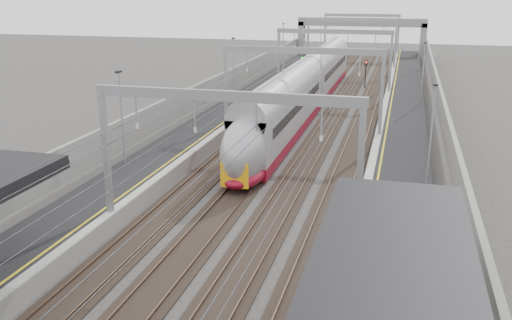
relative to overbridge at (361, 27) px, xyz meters
The scene contains 11 objects.
platform_left 55.79m from the overbridge, 98.28° to the right, with size 4.00×120.00×1.00m, color black.
platform_right 55.79m from the overbridge, 81.72° to the right, with size 4.00×120.00×1.00m, color black.
tracks 55.25m from the overbridge, 90.00° to the right, with size 11.40×140.00×0.20m.
overhead_line 48.39m from the overbridge, 90.00° to the right, with size 13.00×140.00×6.60m.
overbridge is the anchor object (origin of this frame).
wall_left 56.25m from the overbridge, 101.51° to the right, with size 0.30×120.00×3.20m, color gray.
wall_right 56.25m from the overbridge, 78.49° to the right, with size 0.30×120.00×3.20m, color gray.
train 48.52m from the overbridge, 91.78° to the right, with size 2.75×50.16×4.35m.
signal_green 29.18m from the overbridge, 100.32° to the right, with size 0.32×0.32×3.48m.
signal_red_near 31.45m from the overbridge, 84.13° to the right, with size 0.32×0.32×3.48m.
signal_red_far 34.02m from the overbridge, 80.83° to the right, with size 0.32×0.32×3.48m.
Camera 1 is at (7.93, -2.62, 12.17)m, focal length 40.00 mm.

